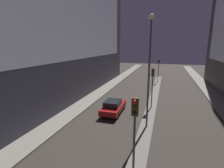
{
  "coord_description": "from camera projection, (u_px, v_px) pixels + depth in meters",
  "views": [
    {
      "loc": [
        1.28,
        -3.49,
        7.1
      ],
      "look_at": [
        -5.56,
        18.7,
        1.9
      ],
      "focal_mm": 28.0,
      "sensor_mm": 36.0,
      "label": 1
    }
  ],
  "objects": [
    {
      "name": "median_strip",
      "position": [
        153.0,
        100.0,
        22.75
      ],
      "size": [
        1.14,
        35.71,
        0.12
      ],
      "color": "#66605B",
      "rests_on": "ground"
    },
    {
      "name": "traffic_light_near",
      "position": [
        135.0,
        121.0,
        8.53
      ],
      "size": [
        0.32,
        0.42,
        4.53
      ],
      "color": "#4C4C51",
      "rests_on": "median_strip"
    },
    {
      "name": "traffic_light_mid",
      "position": [
        153.0,
        79.0,
        19.23
      ],
      "size": [
        0.32,
        0.42,
        4.53
      ],
      "color": "#4C4C51",
      "rests_on": "median_strip"
    },
    {
      "name": "traffic_light_far",
      "position": [
        159.0,
        65.0,
        33.02
      ],
      "size": [
        0.32,
        0.42,
        4.53
      ],
      "color": "#4C4C51",
      "rests_on": "median_strip"
    },
    {
      "name": "street_lamp",
      "position": [
        149.0,
        61.0,
        14.11
      ],
      "size": [
        0.44,
        0.44,
        9.32
      ],
      "color": "#4C4C51",
      "rests_on": "median_strip"
    },
    {
      "name": "car_left_lane",
      "position": [
        113.0,
        106.0,
        18.51
      ],
      "size": [
        1.82,
        4.3,
        1.44
      ],
      "color": "maroon",
      "rests_on": "ground"
    }
  ]
}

